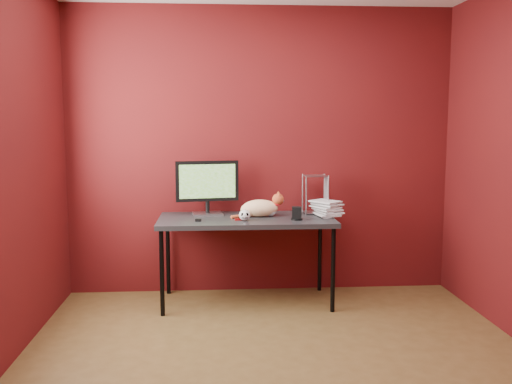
{
  "coord_description": "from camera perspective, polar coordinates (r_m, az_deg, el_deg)",
  "views": [
    {
      "loc": [
        -0.41,
        -3.45,
        1.59
      ],
      "look_at": [
        -0.08,
        1.15,
        1.0
      ],
      "focal_mm": 40.0,
      "sensor_mm": 36.0,
      "label": 1
    }
  ],
  "objects": [
    {
      "name": "desk",
      "position": [
        4.91,
        -0.98,
        -3.16
      ],
      "size": [
        1.5,
        0.7,
        0.75
      ],
      "color": "black",
      "rests_on": "ground"
    },
    {
      "name": "wire_rack",
      "position": [
        5.13,
        5.96,
        -0.21
      ],
      "size": [
        0.21,
        0.18,
        0.35
      ],
      "rotation": [
        0.0,
        0.0,
        0.04
      ],
      "color": "#A4A4A8",
      "rests_on": "desk"
    },
    {
      "name": "black_gadget",
      "position": [
        4.74,
        -5.8,
        -2.82
      ],
      "size": [
        0.05,
        0.04,
        0.02
      ],
      "primitive_type": "cube",
      "rotation": [
        0.0,
        0.0,
        -0.19
      ],
      "color": "black",
      "rests_on": "desk"
    },
    {
      "name": "cat",
      "position": [
        4.94,
        0.43,
        -1.6
      ],
      "size": [
        0.47,
        0.19,
        0.22
      ],
      "rotation": [
        0.0,
        0.0,
        0.03
      ],
      "color": "orange",
      "rests_on": "desk"
    },
    {
      "name": "skull_mug",
      "position": [
        4.74,
        -1.15,
        -2.32
      ],
      "size": [
        0.1,
        0.1,
        0.09
      ],
      "rotation": [
        0.0,
        0.0,
        -0.03
      ],
      "color": "silver",
      "rests_on": "desk"
    },
    {
      "name": "book_stack",
      "position": [
        4.93,
        6.36,
        6.05
      ],
      "size": [
        0.3,
        0.31,
        1.47
      ],
      "rotation": [
        0.0,
        0.0,
        0.37
      ],
      "color": "beige",
      "rests_on": "desk"
    },
    {
      "name": "pocket_knife",
      "position": [
        4.77,
        -1.7,
        -2.76
      ],
      "size": [
        0.08,
        0.03,
        0.01
      ],
      "primitive_type": "cube",
      "rotation": [
        0.0,
        0.0,
        0.16
      ],
      "color": "#980B0C",
      "rests_on": "desk"
    },
    {
      "name": "monitor",
      "position": [
        5.02,
        -4.9,
        0.71
      ],
      "size": [
        0.55,
        0.22,
        0.48
      ],
      "rotation": [
        0.0,
        0.0,
        0.16
      ],
      "color": "#A4A4A8",
      "rests_on": "desk"
    },
    {
      "name": "room",
      "position": [
        3.48,
        2.69,
        4.91
      ],
      "size": [
        3.52,
        3.52,
        2.61
      ],
      "color": "#533C1C",
      "rests_on": "ground"
    },
    {
      "name": "speaker",
      "position": [
        4.8,
        4.09,
        -2.19
      ],
      "size": [
        0.1,
        0.1,
        0.11
      ],
      "rotation": [
        0.0,
        0.0,
        -0.12
      ],
      "color": "black",
      "rests_on": "desk"
    },
    {
      "name": "washer",
      "position": [
        4.61,
        -1.02,
        -3.17
      ],
      "size": [
        0.04,
        0.04,
        0.0
      ],
      "primitive_type": "cylinder",
      "color": "#A4A4A8",
      "rests_on": "desk"
    }
  ]
}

